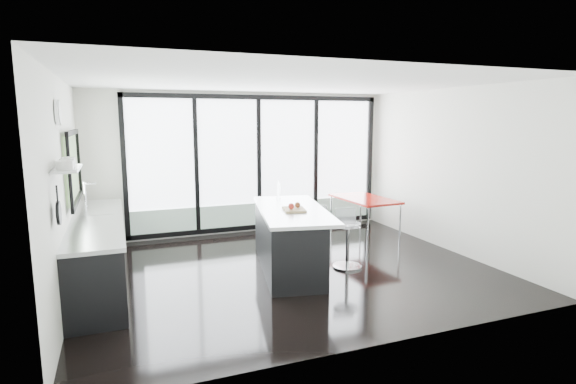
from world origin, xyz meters
name	(u,v)px	position (x,y,z in m)	size (l,w,h in m)	color
floor	(289,269)	(0.00, 0.00, 0.00)	(6.00, 5.00, 0.00)	black
ceiling	(289,82)	(0.00, 0.00, 2.80)	(6.00, 5.00, 0.00)	white
wall_back	(257,169)	(0.27, 2.47, 1.27)	(6.00, 0.09, 2.80)	silver
wall_front	(382,210)	(0.00, -2.50, 1.40)	(6.00, 0.00, 2.80)	silver
wall_left	(68,175)	(-2.97, 0.27, 1.56)	(0.26, 5.00, 2.80)	silver
wall_right	(452,171)	(3.00, 0.00, 1.40)	(0.00, 5.00, 2.80)	silver
counter_cabinets	(99,251)	(-2.67, 0.40, 0.46)	(0.69, 3.24, 1.36)	black
island	(287,238)	(0.00, 0.06, 0.48)	(1.41, 2.45, 1.22)	black
bar_stool_near	(348,245)	(0.88, -0.23, 0.35)	(0.44, 0.44, 0.70)	silver
bar_stool_far	(318,238)	(0.67, 0.40, 0.33)	(0.41, 0.41, 0.66)	silver
red_table	(364,217)	(2.09, 1.32, 0.38)	(0.81, 1.43, 0.76)	#9A130D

